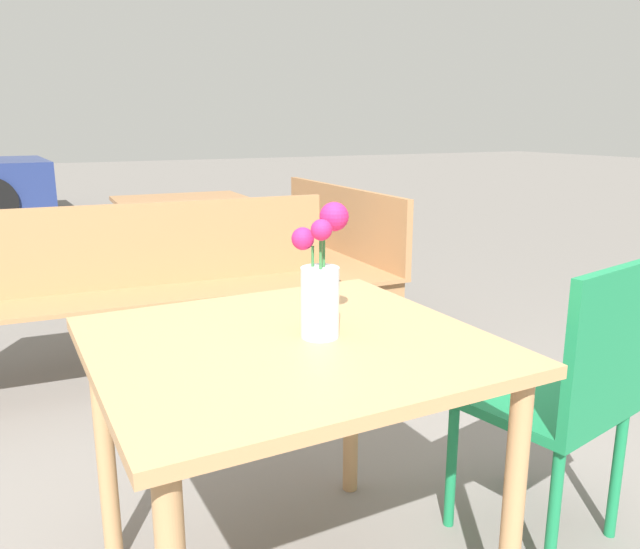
{
  "coord_description": "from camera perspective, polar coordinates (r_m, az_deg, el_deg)",
  "views": [
    {
      "loc": [
        -0.56,
        -1.28,
        1.22
      ],
      "look_at": [
        0.07,
        -0.02,
        0.87
      ],
      "focal_mm": 35.0,
      "sensor_mm": 36.0,
      "label": 1
    }
  ],
  "objects": [
    {
      "name": "bench_near",
      "position": [
        3.05,
        -16.4,
        -0.96
      ],
      "size": [
        1.94,
        0.47,
        0.85
      ],
      "color": "#9E7047",
      "rests_on": "ground_plane"
    },
    {
      "name": "table_back",
      "position": [
        4.44,
        -12.24,
        5.51
      ],
      "size": [
        0.92,
        0.85,
        0.71
      ],
      "color": "#9E7047",
      "rests_on": "ground_plane"
    },
    {
      "name": "bench_middle",
      "position": [
        3.76,
        0.75,
        1.98
      ],
      "size": [
        0.39,
        1.47,
        0.85
      ],
      "color": "#9E7047",
      "rests_on": "ground_plane"
    },
    {
      "name": "flower_vase",
      "position": [
        1.46,
        0.07,
        -1.3
      ],
      "size": [
        0.13,
        0.13,
        0.32
      ],
      "color": "silver",
      "rests_on": "table_front"
    },
    {
      "name": "table_front",
      "position": [
        1.52,
        -2.77,
        -9.4
      ],
      "size": [
        0.91,
        0.86,
        0.72
      ],
      "color": "tan",
      "rests_on": "ground_plane"
    },
    {
      "name": "cafe_chair",
      "position": [
        1.9,
        21.64,
        -9.75
      ],
      "size": [
        0.48,
        0.48,
        0.86
      ],
      "color": "#197A47",
      "rests_on": "ground_plane"
    }
  ]
}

